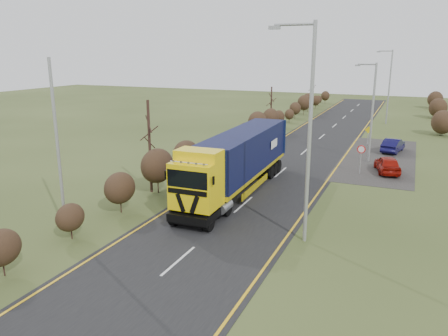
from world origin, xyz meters
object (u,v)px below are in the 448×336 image
at_px(car_red_hatchback, 387,164).
at_px(car_blue_sedan, 393,145).
at_px(lorry, 238,159).
at_px(speed_sign, 361,154).
at_px(streetlight_near, 307,125).

distance_m(car_red_hatchback, car_blue_sedan, 7.80).
bearing_deg(lorry, car_red_hatchback, 45.13).
bearing_deg(speed_sign, car_blue_sedan, 78.15).
xyz_separation_m(lorry, car_red_hatchback, (8.69, 9.15, -1.63)).
relative_size(car_blue_sedan, speed_sign, 1.73).
xyz_separation_m(car_blue_sedan, streetlight_near, (-3.04, -22.67, 5.08)).
distance_m(lorry, car_red_hatchback, 12.72).
relative_size(streetlight_near, speed_sign, 4.63).
relative_size(car_red_hatchback, car_blue_sedan, 1.00).
bearing_deg(streetlight_near, car_blue_sedan, 82.36).
bearing_deg(speed_sign, streetlight_near, -94.81).
height_order(lorry, car_red_hatchback, lorry).
bearing_deg(car_blue_sedan, car_red_hatchback, 100.50).
bearing_deg(car_red_hatchback, streetlight_near, 65.05).
bearing_deg(streetlight_near, car_red_hatchback, 78.50).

